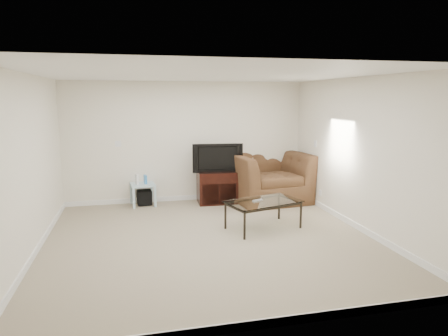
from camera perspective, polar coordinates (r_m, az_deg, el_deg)
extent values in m
plane|color=tan|center=(6.29, -2.01, -10.16)|extent=(5.00, 5.00, 0.00)
plane|color=white|center=(5.91, -2.16, 13.22)|extent=(5.00, 5.00, 0.00)
cube|color=silver|center=(8.42, -5.33, 3.72)|extent=(5.00, 0.02, 2.50)
cube|color=silver|center=(6.03, -26.10, 0.22)|extent=(0.02, 5.00, 2.50)
cube|color=silver|center=(6.89, 18.79, 1.82)|extent=(0.02, 5.00, 2.50)
cube|color=white|center=(8.34, -14.91, 3.36)|extent=(0.12, 0.02, 0.12)
cube|color=white|center=(8.28, 12.91, 3.40)|extent=(0.02, 0.09, 0.13)
cube|color=white|center=(8.18, 13.57, -3.48)|extent=(0.02, 0.08, 0.12)
cube|color=black|center=(8.24, -0.96, -1.28)|extent=(0.45, 0.33, 0.06)
imported|color=black|center=(8.18, -0.98, 1.53)|extent=(0.97, 0.28, 0.59)
cube|color=black|center=(8.34, -11.31, -4.13)|extent=(0.31, 0.31, 0.28)
cube|color=white|center=(8.20, -12.34, -1.59)|extent=(0.08, 0.16, 0.21)
cube|color=#337FCC|center=(8.22, -11.17, -1.61)|extent=(0.07, 0.14, 0.18)
imported|color=brown|center=(8.46, 6.43, -0.16)|extent=(1.67, 1.19, 1.36)
cube|color=#B2B2B7|center=(6.69, 4.82, -4.62)|extent=(0.19, 0.12, 0.02)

